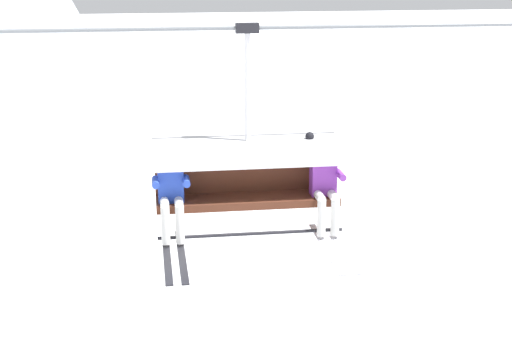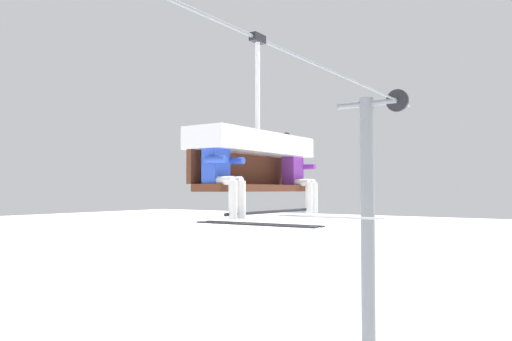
# 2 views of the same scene
# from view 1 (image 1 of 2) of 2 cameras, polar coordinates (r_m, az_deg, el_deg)

# --- Properties ---
(lift_cable) EXTENTS (16.96, 0.05, 0.05)m
(lift_cable) POSITION_cam_1_polar(r_m,az_deg,el_deg) (9.52, -8.70, 10.10)
(lift_cable) COLOR slate
(chairlift_chair) EXTENTS (2.38, 0.74, 2.61)m
(chairlift_chair) POSITION_cam_1_polar(r_m,az_deg,el_deg) (9.97, -0.67, 0.69)
(chairlift_chair) COLOR #512819
(skier_blue) EXTENTS (0.46, 1.70, 1.23)m
(skier_blue) POSITION_cam_1_polar(r_m,az_deg,el_deg) (9.77, -6.19, -1.54)
(skier_blue) COLOR #2847B7
(skier_purple) EXTENTS (0.48, 1.70, 1.34)m
(skier_purple) POSITION_cam_1_polar(r_m,az_deg,el_deg) (10.01, 5.03, -0.95)
(skier_purple) COLOR purple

